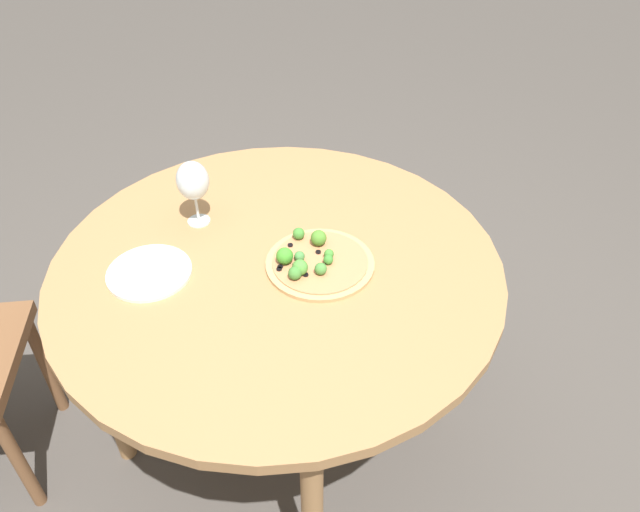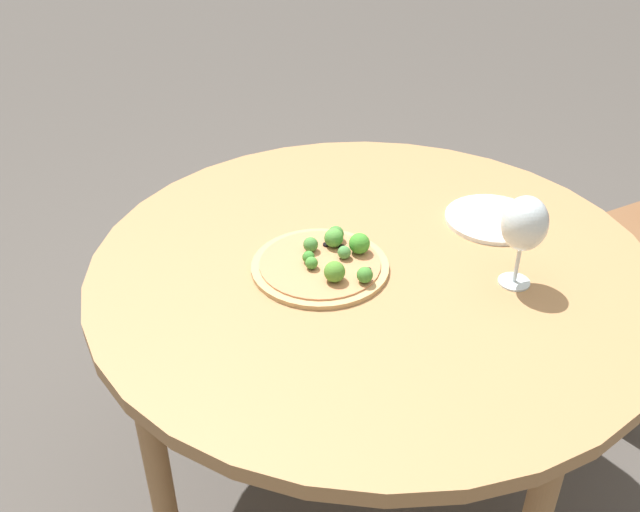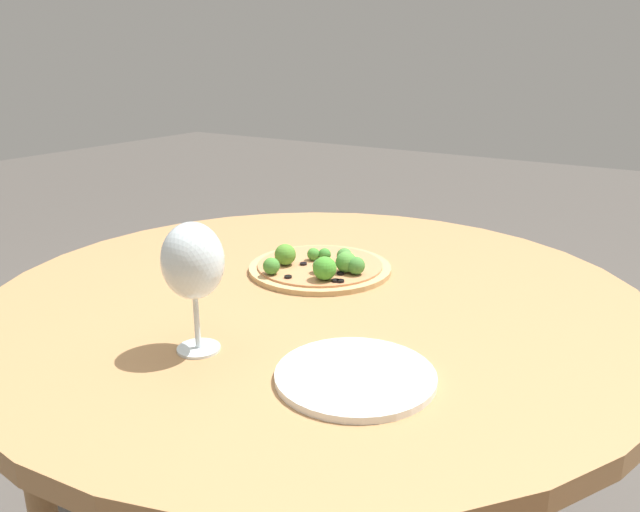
{
  "view_description": "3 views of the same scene",
  "coord_description": "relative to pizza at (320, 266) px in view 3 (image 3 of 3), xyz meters",
  "views": [
    {
      "loc": [
        0.77,
        -0.93,
        1.75
      ],
      "look_at": [
        0.1,
        0.05,
        0.75
      ],
      "focal_mm": 35.0,
      "sensor_mm": 36.0,
      "label": 1
    },
    {
      "loc": [
        -0.16,
        1.2,
        1.53
      ],
      "look_at": [
        0.1,
        0.05,
        0.75
      ],
      "focal_mm": 40.0,
      "sensor_mm": 36.0,
      "label": 2
    },
    {
      "loc": [
        -0.86,
        -0.56,
        1.12
      ],
      "look_at": [
        0.1,
        0.05,
        0.75
      ],
      "focal_mm": 35.0,
      "sensor_mm": 36.0,
      "label": 3
    }
  ],
  "objects": [
    {
      "name": "dining_table",
      "position": [
        -0.09,
        -0.05,
        -0.08
      ],
      "size": [
        1.15,
        1.15,
        0.72
      ],
      "color": "#A87A4C",
      "rests_on": "ground_plane"
    },
    {
      "name": "wine_glass",
      "position": [
        -0.37,
        -0.03,
        0.12
      ],
      "size": [
        0.09,
        0.09,
        0.19
      ],
      "color": "silver",
      "rests_on": "dining_table"
    },
    {
      "name": "plate_near",
      "position": [
        -0.32,
        -0.26,
        -0.01
      ],
      "size": [
        0.21,
        0.21,
        0.01
      ],
      "color": "white",
      "rests_on": "dining_table"
    },
    {
      "name": "pizza",
      "position": [
        0.0,
        0.0,
        0.0
      ],
      "size": [
        0.28,
        0.28,
        0.06
      ],
      "color": "tan",
      "rests_on": "dining_table"
    }
  ]
}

